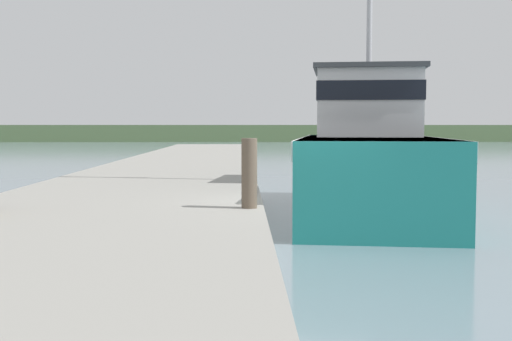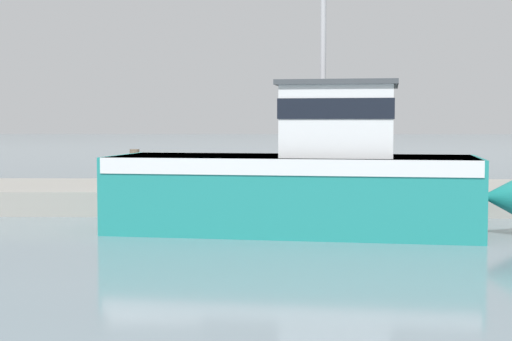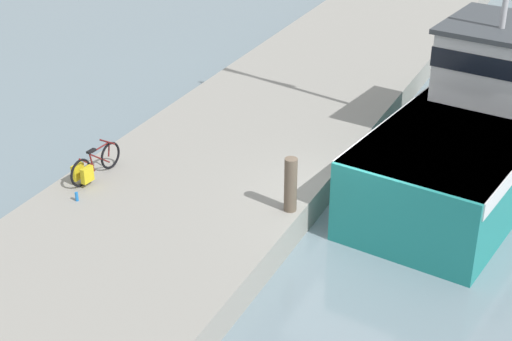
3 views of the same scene
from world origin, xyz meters
name	(u,v)px [view 3 (image 3 of 3)]	position (x,y,z in m)	size (l,w,h in m)	color
ground_plane	(353,231)	(0.00, 0.00, 0.00)	(320.00, 320.00, 0.00)	gray
dock_pier	(206,183)	(-3.72, 0.00, 0.36)	(5.65, 80.00, 0.71)	gray
fishing_boat_main	(486,120)	(1.94, 4.16, 1.40)	(4.51, 10.89, 10.82)	teal
bicycle_touring	(91,166)	(-5.84, -1.56, 1.05)	(0.52, 1.69, 0.73)	black
mooring_post	(291,185)	(-1.16, -0.88, 1.33)	(0.28, 0.28, 1.23)	brown
water_bottle_by_bike	(77,197)	(-5.55, -2.54, 0.81)	(0.07, 0.07, 0.21)	blue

